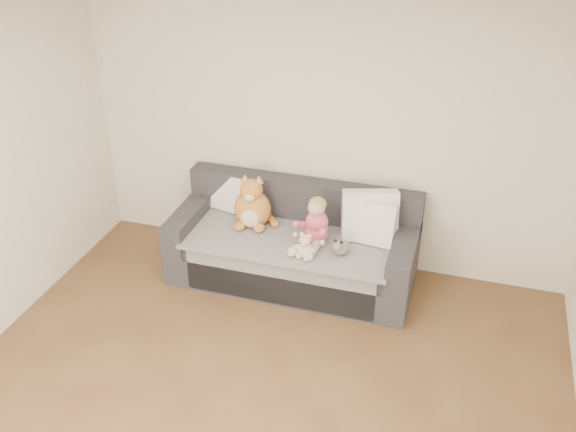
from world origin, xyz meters
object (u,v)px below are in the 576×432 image
object	(u,v)px
sofa	(294,248)
sippy_cup	(300,244)
teddy_bear	(305,248)
plush_cat	(252,206)
toddler	(315,225)

from	to	relation	value
sofa	sippy_cup	size ratio (longest dim) A/B	17.30
teddy_bear	sippy_cup	xyz separation A→B (m)	(-0.07, 0.08, -0.03)
plush_cat	teddy_bear	world-z (taller)	plush_cat
teddy_bear	sippy_cup	world-z (taller)	teddy_bear
sofa	teddy_bear	distance (m)	0.49
sofa	plush_cat	size ratio (longest dim) A/B	4.20
teddy_bear	sippy_cup	size ratio (longest dim) A/B	1.86
teddy_bear	sippy_cup	bearing A→B (deg)	141.70
sofa	sippy_cup	distance (m)	0.39
sofa	plush_cat	bearing A→B (deg)	176.10
sofa	toddler	bearing A→B (deg)	-29.41
toddler	sofa	bearing A→B (deg)	162.64
sofa	toddler	xyz separation A→B (m)	(0.22, -0.13, 0.35)
toddler	sippy_cup	xyz separation A→B (m)	(-0.09, -0.15, -0.12)
toddler	teddy_bear	world-z (taller)	toddler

